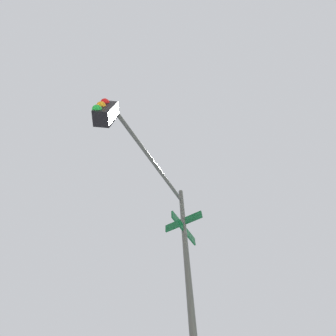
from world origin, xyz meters
TOP-DOWN VIEW (x-y plane):
  - traffic_signal_near at (-6.20, -5.88)m, footprint 2.36×3.07m

SIDE VIEW (x-z plane):
  - traffic_signal_near at x=-6.20m, z-range 1.30..7.42m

